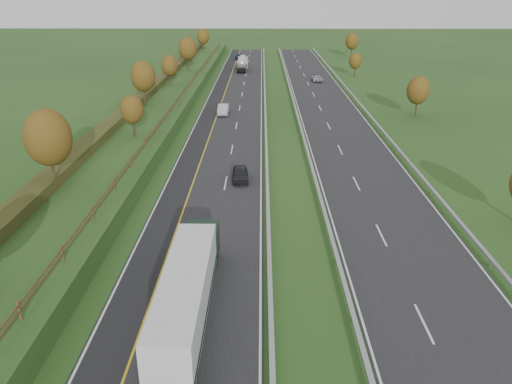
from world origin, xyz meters
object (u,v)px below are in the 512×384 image
road_tanker (242,63)px  box_lorry (188,288)px  car_oncoming (317,78)px  car_dark_near (240,174)px  car_small_far (239,57)px  car_silver_mid (223,109)px

road_tanker → box_lorry: bearing=-89.7°
road_tanker → car_oncoming: bearing=-42.8°
box_lorry → car_oncoming: size_ratio=3.54×
road_tanker → car_dark_near: road_tanker is taller
box_lorry → car_small_far: 123.58m
box_lorry → car_silver_mid: (-1.84, 55.16, -1.48)m
box_lorry → car_small_far: size_ratio=3.32×
box_lorry → road_tanker: 102.90m
box_lorry → road_tanker: box_lorry is taller
car_dark_near → box_lorry: bearing=-98.1°
box_lorry → car_oncoming: box_lorry is taller
road_tanker → car_silver_mid: road_tanker is taller
box_lorry → car_oncoming: 88.53m
car_oncoming → car_silver_mid: bearing=60.2°
car_oncoming → car_dark_near: bearing=77.5°
car_dark_near → car_silver_mid: bearing=94.6°
car_dark_near → car_oncoming: size_ratio=0.93×
box_lorry → car_small_far: bearing=91.0°
car_silver_mid → car_oncoming: (18.70, 31.73, -0.17)m
car_dark_near → car_silver_mid: car_silver_mid is taller
box_lorry → car_dark_near: 24.74m
road_tanker → car_small_far: 20.75m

